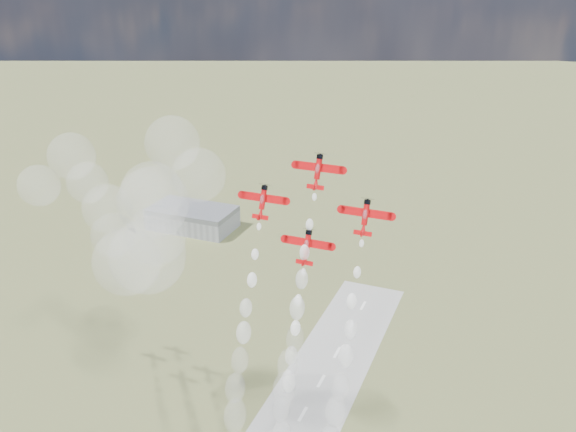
% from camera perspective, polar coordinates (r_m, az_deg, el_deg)
% --- Properties ---
extents(hangar, '(50.00, 28.00, 13.00)m').
position_cam_1_polar(hangar, '(371.01, -8.91, -0.16)').
color(hangar, gray).
rests_on(hangar, ground).
extents(plane_lead, '(11.50, 5.34, 7.81)m').
position_cam_1_polar(plane_lead, '(138.55, 2.81, 4.25)').
color(plane_lead, red).
rests_on(plane_lead, ground).
extents(plane_left, '(11.50, 5.34, 7.81)m').
position_cam_1_polar(plane_left, '(142.68, -2.39, 1.39)').
color(plane_left, red).
rests_on(plane_left, ground).
extents(plane_right, '(11.50, 5.34, 7.81)m').
position_cam_1_polar(plane_right, '(135.04, 7.24, -0.04)').
color(plane_right, red).
rests_on(plane_right, ground).
extents(plane_slot, '(11.50, 5.34, 7.81)m').
position_cam_1_polar(plane_slot, '(138.71, 1.78, -2.84)').
color(plane_slot, red).
rests_on(plane_slot, ground).
extents(smoke_trail_lead, '(5.58, 19.72, 44.64)m').
position_cam_1_polar(smoke_trail_lead, '(142.88, 0.22, -12.65)').
color(smoke_trail_lead, white).
rests_on(smoke_trail_lead, plane_lead).
extents(smoke_trail_left, '(5.61, 19.95, 45.01)m').
position_cam_1_polar(smoke_trail_left, '(149.31, -4.67, -14.80)').
color(smoke_trail_left, white).
rests_on(smoke_trail_left, plane_left).
extents(smoke_trail_right, '(5.22, 20.57, 44.49)m').
position_cam_1_polar(smoke_trail_right, '(141.62, 4.59, -17.00)').
color(smoke_trail_right, white).
rests_on(smoke_trail_right, plane_right).
extents(smoke_trail_slot, '(5.46, 20.44, 45.02)m').
position_cam_1_polar(smoke_trail_slot, '(147.91, -0.72, -19.09)').
color(smoke_trail_slot, white).
rests_on(smoke_trail_slot, plane_slot).
extents(drifted_smoke_cloud, '(63.59, 38.89, 55.12)m').
position_cam_1_polar(drifted_smoke_cloud, '(183.44, -13.99, 0.03)').
color(drifted_smoke_cloud, white).
rests_on(drifted_smoke_cloud, ground).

